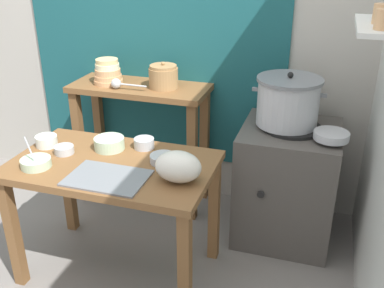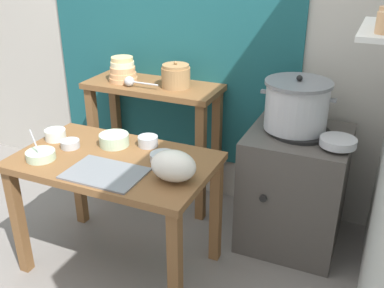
% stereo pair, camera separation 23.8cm
% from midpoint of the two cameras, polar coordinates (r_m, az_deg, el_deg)
% --- Properties ---
extents(ground_plane, '(9.00, 9.00, 0.00)m').
position_cam_midpoint_polar(ground_plane, '(2.84, -11.84, -15.74)').
color(ground_plane, gray).
extents(wall_back, '(4.40, 0.12, 2.60)m').
position_cam_midpoint_polar(wall_back, '(3.17, -2.84, 15.40)').
color(wall_back, '#B2ADA3').
rests_on(wall_back, ground).
extents(prep_table, '(1.10, 0.66, 0.72)m').
position_cam_midpoint_polar(prep_table, '(2.51, -12.61, -4.65)').
color(prep_table, brown).
rests_on(prep_table, ground).
extents(back_shelf_table, '(0.96, 0.40, 0.90)m').
position_cam_midpoint_polar(back_shelf_table, '(3.20, -8.69, 3.62)').
color(back_shelf_table, brown).
rests_on(back_shelf_table, ground).
extents(stove_block, '(0.60, 0.61, 0.78)m').
position_cam_midpoint_polar(stove_block, '(2.93, 9.73, -4.94)').
color(stove_block, '#4C4742').
rests_on(stove_block, ground).
extents(steamer_pot, '(0.44, 0.39, 0.33)m').
position_cam_midpoint_polar(steamer_pot, '(2.73, 9.78, 5.37)').
color(steamer_pot, '#B7BABF').
rests_on(steamer_pot, stove_block).
extents(clay_pot, '(0.20, 0.20, 0.18)m').
position_cam_midpoint_polar(clay_pot, '(3.03, -6.02, 8.54)').
color(clay_pot, '#A37A4C').
rests_on(clay_pot, back_shelf_table).
extents(bowl_stack_enamel, '(0.20, 0.20, 0.17)m').
position_cam_midpoint_polar(bowl_stack_enamel, '(3.19, -12.88, 8.87)').
color(bowl_stack_enamel, tan).
rests_on(bowl_stack_enamel, back_shelf_table).
extents(ladle, '(0.26, 0.07, 0.07)m').
position_cam_midpoint_polar(ladle, '(3.07, -11.76, 7.54)').
color(ladle, '#B7BABF').
rests_on(ladle, back_shelf_table).
extents(serving_tray, '(0.40, 0.28, 0.01)m').
position_cam_midpoint_polar(serving_tray, '(2.31, -13.73, -4.31)').
color(serving_tray, slate).
rests_on(serving_tray, prep_table).
extents(plastic_bag, '(0.24, 0.18, 0.16)m').
position_cam_midpoint_polar(plastic_bag, '(2.20, -4.89, -2.98)').
color(plastic_bag, silver).
rests_on(plastic_bag, prep_table).
extents(wide_pan, '(0.20, 0.20, 0.04)m').
position_cam_midpoint_polar(wide_pan, '(2.61, 14.97, 1.00)').
color(wide_pan, '#B7BABF').
rests_on(wide_pan, stove_block).
extents(prep_bowl_0, '(0.11, 0.11, 0.04)m').
position_cam_midpoint_polar(prep_bowl_0, '(2.63, -18.60, -0.72)').
color(prep_bowl_0, '#B7BABF').
rests_on(prep_bowl_0, prep_table).
extents(prep_bowl_1, '(0.14, 0.14, 0.04)m').
position_cam_midpoint_polar(prep_bowl_1, '(2.41, -6.58, -1.90)').
color(prep_bowl_1, '#B7BABF').
rests_on(prep_bowl_1, prep_table).
extents(prep_bowl_2, '(0.12, 0.12, 0.06)m').
position_cam_midpoint_polar(prep_bowl_2, '(2.75, -20.54, 0.36)').
color(prep_bowl_2, silver).
rests_on(prep_bowl_2, prep_table).
extents(prep_bowl_3, '(0.17, 0.17, 0.07)m').
position_cam_midpoint_polar(prep_bowl_3, '(2.61, -13.14, 0.07)').
color(prep_bowl_3, '#B7D1AD').
rests_on(prep_bowl_3, prep_table).
extents(prep_bowl_4, '(0.16, 0.16, 0.18)m').
position_cam_midpoint_polar(prep_bowl_4, '(2.53, -21.97, -2.26)').
color(prep_bowl_4, '#B7D1AD').
rests_on(prep_bowl_4, prep_table).
extents(prep_bowl_5, '(0.12, 0.12, 0.06)m').
position_cam_midpoint_polar(prep_bowl_5, '(2.58, -8.79, 0.09)').
color(prep_bowl_5, '#B7BABF').
rests_on(prep_bowl_5, prep_table).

